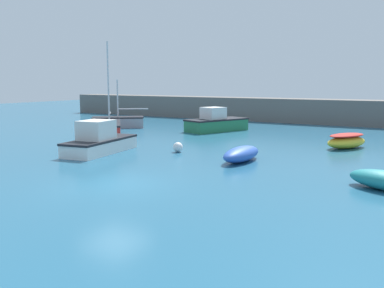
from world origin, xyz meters
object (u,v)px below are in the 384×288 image
Objects in this scene: sailboat_short_mast at (118,122)px; mooring_buoy_white at (178,147)px; rowboat_with_red_cover at (346,141)px; rowboat_white_midwater at (241,154)px; sailboat_tall_mast at (110,128)px; cabin_cruiser_white at (99,141)px; motorboat_grey_hull at (216,123)px.

sailboat_short_mast reaches higher than mooring_buoy_white.
rowboat_with_red_cover is 8.15m from rowboat_white_midwater.
sailboat_tall_mast is 9.32m from mooring_buoy_white.
cabin_cruiser_white reaches higher than rowboat_white_midwater.
sailboat_tall_mast reaches higher than sailboat_short_mast.
sailboat_tall_mast is at bearing 28.69° from cabin_cruiser_white.
rowboat_with_red_cover is 14.83m from cabin_cruiser_white.
cabin_cruiser_white is (8.17, -10.98, 0.18)m from sailboat_short_mast.
sailboat_tall_mast is (3.26, -4.72, 0.04)m from sailboat_short_mast.
sailboat_short_mast is at bearing 144.65° from mooring_buoy_white.
mooring_buoy_white is (3.66, 2.59, -0.39)m from cabin_cruiser_white.
motorboat_grey_hull is (-7.49, 11.22, 0.31)m from rowboat_white_midwater.
motorboat_grey_hull is at bearing -11.71° from cabin_cruiser_white.
sailboat_tall_mast is at bearing 85.13° from sailboat_short_mast.
rowboat_with_red_cover is 5.90× the size of mooring_buoy_white.
cabin_cruiser_white is (-8.02, -1.86, 0.30)m from rowboat_white_midwater.
rowboat_white_midwater is 13.50m from motorboat_grey_hull.
rowboat_white_midwater is at bearing -86.33° from cabin_cruiser_white.
mooring_buoy_white is at bearing -25.09° from rowboat_with_red_cover.
motorboat_grey_hull reaches higher than rowboat_with_red_cover.
rowboat_white_midwater is at bearing 111.09° from sailboat_short_mast.
motorboat_grey_hull is 8.72m from sailboat_tall_mast.
sailboat_tall_mast is 12.21× the size of mooring_buoy_white.
motorboat_grey_hull is (8.69, 2.11, 0.19)m from sailboat_short_mast.
cabin_cruiser_white reaches higher than rowboat_with_red_cover.
sailboat_short_mast is at bearing 124.15° from motorboat_grey_hull.
rowboat_with_red_cover is at bearing 39.28° from mooring_buoy_white.
rowboat_with_red_cover reaches higher than mooring_buoy_white.
rowboat_white_midwater is 0.74× the size of sailboat_short_mast.
rowboat_white_midwater is at bearing -1.02° from rowboat_with_red_cover.
sailboat_tall_mast is at bearing -109.33° from rowboat_white_midwater.
rowboat_white_midwater is at bearing -125.74° from motorboat_grey_hull.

